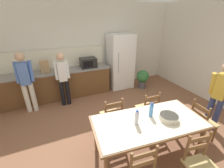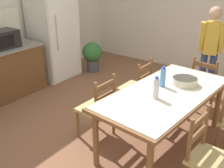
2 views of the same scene
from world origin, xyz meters
name	(u,v)px [view 1 (image 1 of 2)]	position (x,y,z in m)	size (l,w,h in m)	color
ground_plane	(117,132)	(0.00, 0.00, 0.00)	(8.32, 8.32, 0.00)	brown
wall_back	(85,47)	(0.00, 2.66, 1.45)	(6.52, 0.12, 2.90)	silver
kitchen_counter	(57,84)	(-1.06, 2.23, 0.45)	(3.35, 0.66, 0.90)	brown
counter_splashback	(53,59)	(-1.06, 2.54, 1.20)	(3.31, 0.03, 0.60)	#EFE8CB
refrigerator	(120,62)	(1.13, 2.19, 0.94)	(0.83, 0.73, 1.89)	white
microwave	(88,63)	(-0.02, 2.21, 1.05)	(0.50, 0.39, 0.30)	black
paper_bag	(45,67)	(-1.31, 2.20, 1.08)	(0.24, 0.16, 0.36)	tan
dining_table	(149,124)	(0.24, -0.74, 0.69)	(2.02, 1.11, 0.77)	brown
bottle_near_centre	(137,118)	(0.00, -0.72, 0.90)	(0.07, 0.07, 0.27)	silver
bottle_off_centre	(151,110)	(0.35, -0.63, 0.90)	(0.07, 0.07, 0.27)	#4C8ED6
serving_bowl	(169,117)	(0.57, -0.84, 0.83)	(0.32, 0.32, 0.09)	beige
chair_side_near_right	(200,165)	(0.61, -1.53, 0.44)	(0.48, 0.46, 0.91)	brown
chair_head_end	(202,122)	(1.50, -0.86, 0.44)	(0.44, 0.45, 0.91)	brown
chair_side_far_left	(112,116)	(-0.12, 0.05, 0.44)	(0.43, 0.41, 0.91)	brown
chair_side_far_right	(147,109)	(0.75, -0.03, 0.44)	(0.43, 0.41, 0.91)	brown
person_at_sink	(26,80)	(-1.80, 1.71, 0.92)	(0.41, 0.28, 1.64)	silver
person_at_counter	(63,77)	(-0.89, 1.69, 0.87)	(0.39, 0.27, 1.55)	black
person_by_table	(219,94)	(2.06, -0.71, 0.90)	(0.32, 0.44, 1.59)	navy
potted_plant	(143,78)	(1.82, 1.76, 0.39)	(0.44, 0.44, 0.67)	#4C4C51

